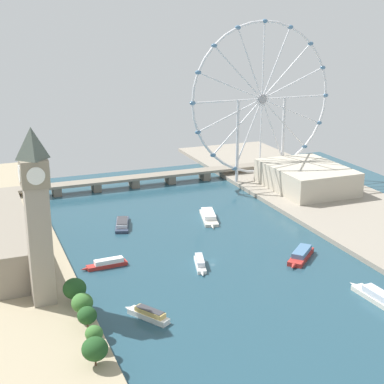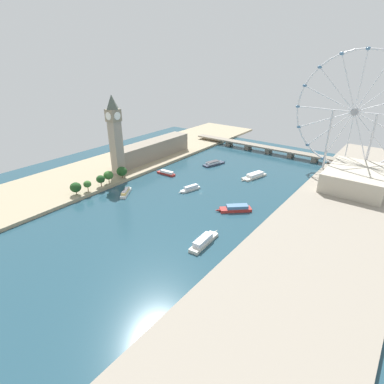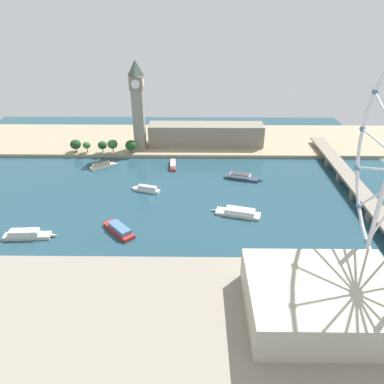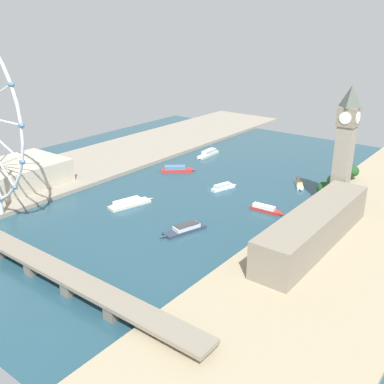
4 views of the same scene
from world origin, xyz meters
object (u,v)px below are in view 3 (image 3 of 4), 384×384
at_px(riverside_hall, 323,300).
at_px(tour_boat_1, 146,189).
at_px(tour_boat_5, 238,212).
at_px(tour_boat_0, 241,177).
at_px(river_bridge, 359,191).
at_px(tour_boat_6, 173,164).
at_px(tour_boat_3, 27,234).
at_px(tour_boat_4, 119,229).
at_px(tour_boat_2, 103,166).
at_px(clock_tower, 138,104).
at_px(parliament_block, 206,134).

distance_m(riverside_hall, tour_boat_1, 161.10).
relative_size(riverside_hall, tour_boat_5, 1.92).
height_order(tour_boat_0, tour_boat_1, tour_boat_1).
bearing_deg(tour_boat_1, river_bridge, -167.37).
xyz_separation_m(riverside_hall, tour_boat_6, (-174.98, -79.29, -10.08)).
distance_m(tour_boat_3, tour_boat_4, 57.14).
distance_m(tour_boat_2, tour_boat_5, 136.50).
bearing_deg(river_bridge, tour_boat_6, -111.71).
relative_size(tour_boat_0, tour_boat_3, 0.97).
distance_m(riverside_hall, river_bridge, 134.25).
relative_size(tour_boat_0, tour_boat_1, 1.34).
bearing_deg(riverside_hall, tour_boat_2, -140.52).
distance_m(riverside_hall, tour_boat_4, 130.28).
bearing_deg(tour_boat_6, riverside_hall, -158.48).
height_order(clock_tower, tour_boat_0, clock_tower).
xyz_separation_m(riverside_hall, tour_boat_5, (-93.28, -29.01, -9.99)).
height_order(tour_boat_0, tour_boat_4, tour_boat_4).
xyz_separation_m(tour_boat_1, tour_boat_3, (63.31, -67.79, 0.33)).
bearing_deg(tour_boat_6, parliament_block, -35.36).
xyz_separation_m(river_bridge, tour_boat_5, (24.85, -92.51, -4.06)).
xyz_separation_m(parliament_block, tour_boat_3, (157.96, -116.29, -11.03)).
bearing_deg(tour_boat_0, tour_boat_6, 174.24).
bearing_deg(tour_boat_2, tour_boat_5, -66.43).
relative_size(parliament_block, tour_boat_0, 3.39).
bearing_deg(tour_boat_5, parliament_block, -66.04).
bearing_deg(tour_boat_3, tour_boat_0, 27.42).
height_order(tour_boat_4, tour_boat_5, tour_boat_4).
bearing_deg(tour_boat_0, parliament_block, 128.33).
distance_m(river_bridge, tour_boat_5, 95.88).
height_order(riverside_hall, tour_boat_2, riverside_hall).
distance_m(tour_boat_4, tour_boat_5, 82.54).
bearing_deg(tour_boat_2, tour_boat_3, -134.40).
height_order(riverside_hall, tour_boat_5, riverside_hall).
xyz_separation_m(parliament_block, river_bridge, (104.35, 112.53, -7.28)).
relative_size(tour_boat_2, tour_boat_5, 0.64).
bearing_deg(tour_boat_5, tour_boat_2, -19.68).
xyz_separation_m(parliament_block, tour_boat_5, (129.20, 20.02, -11.35)).
xyz_separation_m(tour_boat_1, tour_boat_4, (56.50, -11.05, 0.24)).
bearing_deg(tour_boat_5, river_bridge, -149.81).
bearing_deg(tour_boat_1, tour_boat_4, 95.01).
distance_m(tour_boat_1, tour_boat_5, 76.73).
relative_size(riverside_hall, tour_boat_3, 2.04).
relative_size(river_bridge, tour_boat_0, 6.76).
distance_m(tour_boat_3, tour_boat_5, 139.31).
xyz_separation_m(tour_boat_0, tour_boat_2, (-20.70, -120.23, 0.26)).
distance_m(clock_tower, tour_boat_4, 148.18).
relative_size(clock_tower, tour_boat_5, 2.27).
relative_size(parliament_block, tour_boat_1, 4.53).
bearing_deg(clock_tower, tour_boat_0, 55.96).
height_order(clock_tower, tour_boat_5, clock_tower).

